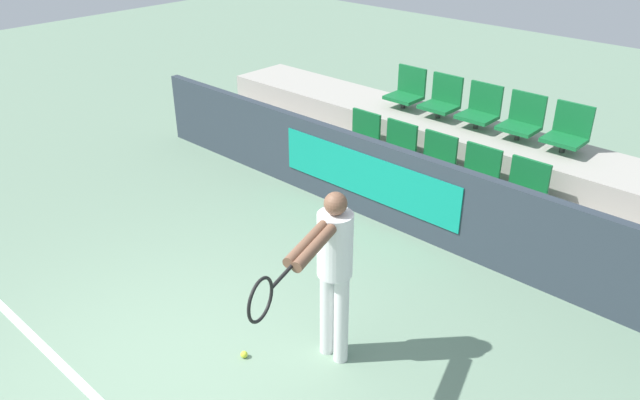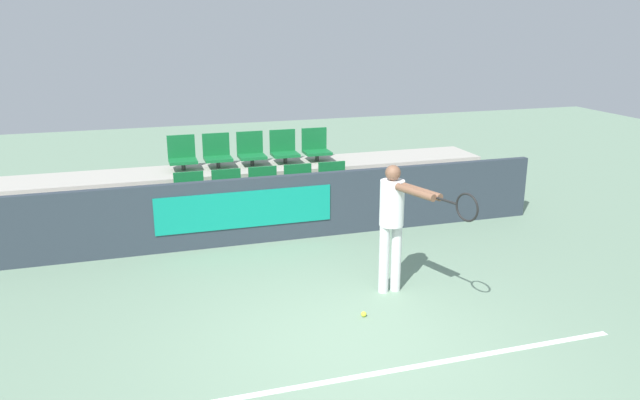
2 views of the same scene
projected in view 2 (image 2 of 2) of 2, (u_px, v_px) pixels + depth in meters
The scene contains 17 objects.
ground_plane at pixel (351, 348), 6.70m from camera, with size 30.00×30.00×0.00m, color gray.
court_baseline at pixel (370, 374), 6.19m from camera, with size 5.69×0.08×0.01m.
barrier_wall at pixel (274, 209), 9.77m from camera, with size 9.07×0.14×1.05m.
bleacher_tier_front at pixel (267, 217), 10.42m from camera, with size 8.67×1.05×0.42m.
bleacher_tier_middle at pixel (254, 189), 11.32m from camera, with size 8.67×1.05×0.84m.
stadium_chair_0 at pixel (190, 194), 10.06m from camera, with size 0.48×0.42×0.59m.
stadium_chair_1 at pixel (228, 191), 10.23m from camera, with size 0.48×0.42×0.59m.
stadium_chair_2 at pixel (264, 188), 10.41m from camera, with size 0.48×0.42×0.59m.
stadium_chair_3 at pixel (300, 185), 10.58m from camera, with size 0.48×0.42×0.59m.
stadium_chair_4 at pixel (334, 182), 10.76m from camera, with size 0.48×0.42×0.59m.
stadium_chair_5 at pixel (182, 155), 10.90m from camera, with size 0.48×0.42×0.59m.
stadium_chair_6 at pixel (217, 153), 11.08m from camera, with size 0.48×0.42×0.59m.
stadium_chair_7 at pixel (251, 151), 11.25m from camera, with size 0.48×0.42×0.59m.
stadium_chair_8 at pixel (284, 149), 11.43m from camera, with size 0.48×0.42×0.59m.
stadium_chair_9 at pixel (316, 147), 11.60m from camera, with size 0.48×0.42×0.59m.
tennis_player at pixel (395, 217), 7.74m from camera, with size 0.58×1.47×1.67m.
tennis_ball at pixel (364, 314), 7.38m from camera, with size 0.07×0.07×0.07m.
Camera 2 is at (-2.10, -5.61, 3.42)m, focal length 35.00 mm.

